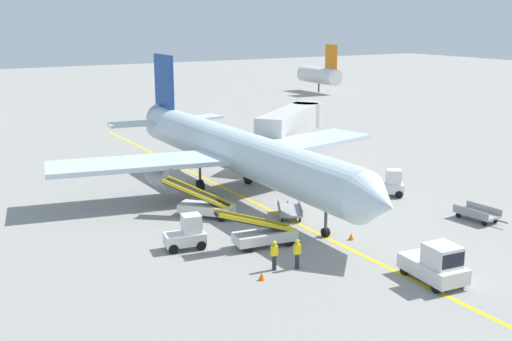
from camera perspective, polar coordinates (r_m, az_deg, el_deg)
The scene contains 16 objects.
ground_plane at distance 38.52m, azimuth 8.29°, elevation -6.76°, with size 300.00×300.00×0.00m, color gray.
taxi_line_yellow at distance 42.11m, azimuth 3.69°, elevation -4.81°, with size 0.30×80.00×0.01m, color yellow.
airliner at distance 48.54m, azimuth -2.13°, elevation 1.92°, with size 28.61×35.23×10.10m.
jet_bridge at distance 61.20m, azimuth 3.48°, elevation 4.53°, with size 11.61×9.85×4.85m.
pushback_tug at distance 33.95m, azimuth 16.19°, elevation -8.29°, with size 2.24×3.77×2.20m.
baggage_tug_near_wing at distance 37.43m, azimuth -6.34°, elevation -5.81°, with size 2.59×1.71×2.10m.
baggage_tug_by_cargo_door at distance 49.04m, azimuth 12.16°, elevation -1.26°, with size 2.70×2.48×2.10m.
belt_loader_forward_hold at distance 43.20m, azimuth -4.73°, elevation -3.26°, with size 4.28×4.55×2.59m.
belt_loader_aft_hold at distance 37.65m, azimuth 0.64°, elevation -5.84°, with size 5.13×1.99×2.59m.
baggage_cart_loaded at distance 43.18m, azimuth 3.12°, elevation -3.67°, with size 2.72×3.68×0.94m.
baggage_cart_empty_trailing at distance 45.03m, azimuth 19.64°, elevation -3.74°, with size 1.79×3.81×0.94m.
ground_crew_marshaller at distance 34.44m, azimuth 3.81°, elevation -7.56°, with size 0.36×0.24×1.70m.
ground_crew_wing_walker at distance 34.19m, azimuth 1.70°, elevation -7.70°, with size 0.36×0.24×1.70m.
safety_cone_nose_left at distance 33.19m, azimuth 0.53°, elevation -9.68°, with size 0.36×0.36×0.44m, color orange.
safety_cone_nose_right at distance 39.31m, azimuth 8.74°, elevation -6.00°, with size 0.36×0.36×0.44m, color orange.
distant_aircraft_far_right at distance 115.28m, azimuth 5.85°, elevation 8.74°, with size 3.00×10.10×8.80m.
Camera 1 is at (-22.81, -27.94, 13.51)m, focal length 43.56 mm.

